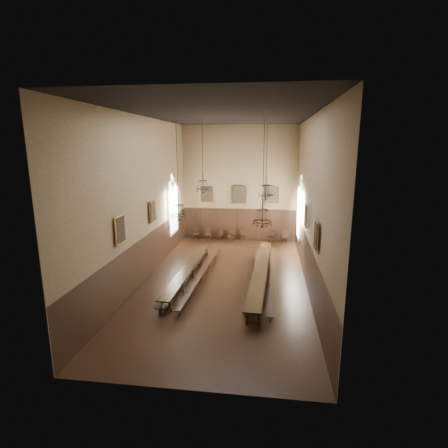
% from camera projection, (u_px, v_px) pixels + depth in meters
% --- Properties ---
extents(floor, '(9.00, 18.00, 0.02)m').
position_uv_depth(floor, '(225.00, 282.00, 19.60)').
color(floor, black).
rests_on(floor, ground).
extents(ceiling, '(9.00, 18.00, 0.02)m').
position_uv_depth(ceiling, '(225.00, 114.00, 17.61)').
color(ceiling, black).
rests_on(ceiling, ground).
extents(wall_back, '(9.00, 0.02, 9.00)m').
position_uv_depth(wall_back, '(239.00, 184.00, 27.32)').
color(wall_back, '#79664A').
rests_on(wall_back, ground).
extents(wall_front, '(9.00, 0.02, 9.00)m').
position_uv_depth(wall_front, '(184.00, 252.00, 9.89)').
color(wall_front, '#79664A').
rests_on(wall_front, ground).
extents(wall_left, '(0.02, 18.00, 9.00)m').
position_uv_depth(wall_left, '(143.00, 201.00, 19.17)').
color(wall_left, '#79664A').
rests_on(wall_left, ground).
extents(wall_right, '(0.02, 18.00, 9.00)m').
position_uv_depth(wall_right, '(311.00, 204.00, 18.04)').
color(wall_right, '#79664A').
rests_on(wall_right, ground).
extents(wainscot_panelling, '(9.00, 18.00, 2.50)m').
position_uv_depth(wainscot_panelling, '(225.00, 260.00, 19.32)').
color(wainscot_panelling, black).
rests_on(wainscot_panelling, floor).
extents(table_left, '(0.87, 9.35, 0.73)m').
position_uv_depth(table_left, '(189.00, 272.00, 20.01)').
color(table_left, black).
rests_on(table_left, floor).
extents(table_right, '(1.14, 10.62, 0.83)m').
position_uv_depth(table_right, '(260.00, 276.00, 19.34)').
color(table_right, black).
rests_on(table_right, floor).
extents(bench_left_outer, '(0.49, 9.67, 0.43)m').
position_uv_depth(bench_left_outer, '(182.00, 273.00, 20.11)').
color(bench_left_outer, black).
rests_on(bench_left_outer, floor).
extents(bench_left_inner, '(0.61, 9.25, 0.42)m').
position_uv_depth(bench_left_inner, '(201.00, 276.00, 19.67)').
color(bench_left_inner, black).
rests_on(bench_left_inner, floor).
extents(bench_right_inner, '(0.44, 9.01, 0.41)m').
position_uv_depth(bench_right_inner, '(249.00, 277.00, 19.54)').
color(bench_right_inner, black).
rests_on(bench_right_inner, floor).
extents(bench_right_outer, '(0.50, 9.93, 0.45)m').
position_uv_depth(bench_right_outer, '(272.00, 277.00, 19.42)').
color(bench_right_outer, black).
rests_on(bench_right_outer, floor).
extents(chair_0, '(0.51, 0.51, 1.00)m').
position_uv_depth(chair_0, '(196.00, 236.00, 28.21)').
color(chair_0, black).
rests_on(chair_0, floor).
extents(chair_1, '(0.47, 0.47, 0.97)m').
position_uv_depth(chair_1, '(208.00, 236.00, 28.12)').
color(chair_1, black).
rests_on(chair_1, floor).
extents(chair_2, '(0.48, 0.48, 0.86)m').
position_uv_depth(chair_2, '(220.00, 237.00, 28.04)').
color(chair_2, black).
rests_on(chair_2, floor).
extents(chair_3, '(0.48, 0.48, 0.97)m').
position_uv_depth(chair_3, '(231.00, 237.00, 27.86)').
color(chair_3, black).
rests_on(chair_3, floor).
extents(chair_4, '(0.51, 0.51, 1.00)m').
position_uv_depth(chair_4, '(244.00, 237.00, 27.79)').
color(chair_4, black).
rests_on(chair_4, floor).
extents(chair_6, '(0.49, 0.49, 0.89)m').
position_uv_depth(chair_6, '(271.00, 239.00, 27.40)').
color(chair_6, black).
rests_on(chair_6, floor).
extents(chair_7, '(0.51, 0.51, 0.95)m').
position_uv_depth(chair_7, '(284.00, 239.00, 27.31)').
color(chair_7, black).
rests_on(chair_7, floor).
extents(chandelier_back_left, '(0.82, 0.82, 4.33)m').
position_uv_depth(chandelier_back_left, '(203.00, 184.00, 21.51)').
color(chandelier_back_left, black).
rests_on(chandelier_back_left, ceiling).
extents(chandelier_back_right, '(0.92, 0.92, 4.60)m').
position_uv_depth(chandelier_back_right, '(266.00, 191.00, 20.61)').
color(chandelier_back_right, black).
rests_on(chandelier_back_right, ceiling).
extents(chandelier_front_left, '(0.78, 0.78, 4.96)m').
position_uv_depth(chandelier_front_left, '(178.00, 208.00, 16.60)').
color(chandelier_front_left, black).
rests_on(chandelier_front_left, ceiling).
extents(chandelier_front_right, '(0.88, 0.88, 5.22)m').
position_uv_depth(chandelier_front_right, '(262.00, 215.00, 16.44)').
color(chandelier_front_right, black).
rests_on(chandelier_front_right, ceiling).
extents(portrait_back_0, '(1.10, 0.12, 1.40)m').
position_uv_depth(portrait_back_0, '(207.00, 194.00, 27.70)').
color(portrait_back_0, '#BB7F2C').
rests_on(portrait_back_0, wall_back).
extents(portrait_back_1, '(1.10, 0.12, 1.40)m').
position_uv_depth(portrait_back_1, '(239.00, 194.00, 27.37)').
color(portrait_back_1, '#BB7F2C').
rests_on(portrait_back_1, wall_back).
extents(portrait_back_2, '(1.10, 0.12, 1.40)m').
position_uv_depth(portrait_back_2, '(273.00, 195.00, 27.04)').
color(portrait_back_2, '#BB7F2C').
rests_on(portrait_back_2, wall_back).
extents(portrait_left_0, '(0.12, 1.00, 1.30)m').
position_uv_depth(portrait_left_0, '(152.00, 212.00, 20.30)').
color(portrait_left_0, '#BB7F2C').
rests_on(portrait_left_0, wall_left).
extents(portrait_left_1, '(0.12, 1.00, 1.30)m').
position_uv_depth(portrait_left_1, '(120.00, 230.00, 15.95)').
color(portrait_left_1, '#BB7F2C').
rests_on(portrait_left_1, wall_left).
extents(portrait_right_0, '(0.12, 1.00, 1.30)m').
position_uv_depth(portrait_right_0, '(306.00, 215.00, 19.20)').
color(portrait_right_0, '#BB7F2C').
rests_on(portrait_right_0, wall_right).
extents(portrait_right_1, '(0.12, 1.00, 1.30)m').
position_uv_depth(portrait_right_1, '(316.00, 236.00, 14.84)').
color(portrait_right_1, '#BB7F2C').
rests_on(portrait_right_1, wall_right).
extents(window_right, '(0.20, 2.20, 4.60)m').
position_uv_depth(window_right, '(300.00, 207.00, 23.61)').
color(window_right, white).
rests_on(window_right, wall_right).
extents(window_left, '(0.20, 2.20, 4.60)m').
position_uv_depth(window_left, '(173.00, 204.00, 24.72)').
color(window_left, white).
rests_on(window_left, wall_left).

